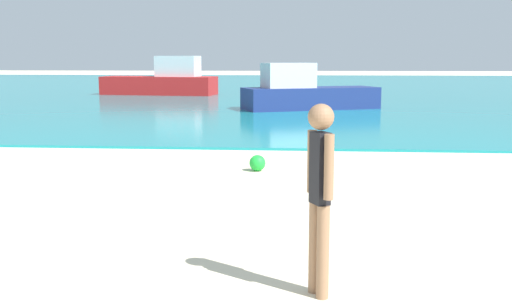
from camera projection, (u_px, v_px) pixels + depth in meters
name	position (u px, v px, depth m)	size (l,w,h in m)	color
water	(292.00, 87.00, 42.97)	(160.00, 60.00, 0.06)	teal
person_standing	(320.00, 189.00, 5.08)	(0.22, 0.35, 1.67)	#936B4C
boat_near	(306.00, 93.00, 23.66)	(5.58, 3.63, 1.81)	navy
boat_far	(163.00, 81.00, 33.23)	(6.45, 2.77, 2.13)	red
beach_ball	(257.00, 163.00, 10.97)	(0.30, 0.30, 0.30)	green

